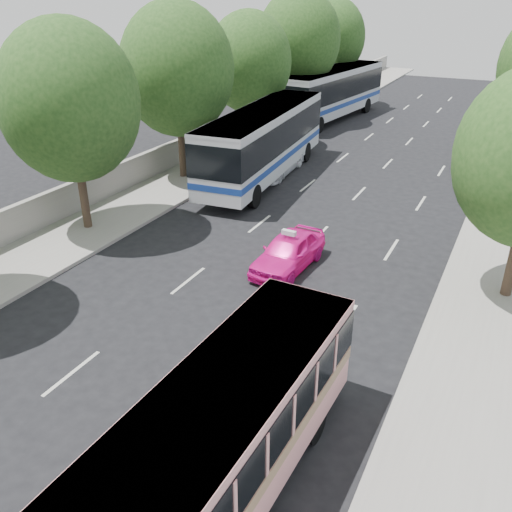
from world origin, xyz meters
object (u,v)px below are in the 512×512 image
Objects in this scene: white_pickup at (275,159)px; tour_coach_rear at (333,90)px; pink_bus at (214,444)px; tour_coach_front at (264,138)px; pink_taxi at (288,252)px.

white_pickup is 0.41× the size of tour_coach_rear.
pink_bus is 1.69× the size of white_pickup.
white_pickup is 0.42× the size of tour_coach_front.
tour_coach_front is at bearing 115.03° from pink_bus.
tour_coach_front is 0.96× the size of tour_coach_rear.
pink_bus is at bearing -71.02° from white_pickup.
tour_coach_rear is (-7.30, 25.53, 1.69)m from pink_taxi.
white_pickup is 15.08m from tour_coach_rear.
white_pickup reaches higher than pink_taxi.
tour_coach_front reaches higher than pink_bus.
tour_coach_front is at bearing 123.76° from pink_taxi.
pink_bus is at bearing -71.09° from pink_taxi.
tour_coach_rear is at bearing 94.05° from white_pickup.
tour_coach_front is at bearing -100.02° from white_pickup.
tour_coach_rear is (-1.66, 16.02, 0.08)m from tour_coach_front.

